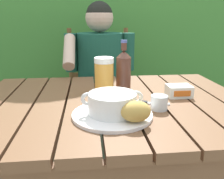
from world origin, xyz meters
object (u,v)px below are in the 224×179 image
serving_plate (112,114)px  beer_bottle (124,72)px  beer_glass (104,78)px  butter_tub (179,91)px  water_glass_small (159,103)px  person_eating (100,76)px  table_knife (147,103)px  chair_near_diner (100,97)px  soup_bowl (112,103)px  bread_roll (136,111)px

serving_plate → beer_bottle: bearing=72.9°
beer_glass → butter_tub: 0.34m
water_glass_small → person_eating: bearing=103.1°
butter_tub → table_knife: (-0.17, -0.08, -0.02)m
chair_near_diner → person_eating: person_eating is taller
serving_plate → beer_glass: beer_glass is taller
water_glass_small → butter_tub: 0.20m
person_eating → table_knife: size_ratio=7.87×
beer_bottle → table_knife: (0.08, -0.14, -0.10)m
beer_bottle → water_glass_small: size_ratio=3.79×
beer_glass → water_glass_small: (0.20, -0.17, -0.06)m
chair_near_diner → serving_plate: 1.08m
chair_near_diner → water_glass_small: 1.06m
beer_glass → butter_tub: bearing=-4.1°
person_eating → butter_tub: person_eating is taller
serving_plate → beer_bottle: beer_bottle is taller
table_knife → water_glass_small: bearing=-64.5°
chair_near_diner → beer_glass: (-0.02, -0.83, 0.37)m
person_eating → serving_plate: size_ratio=4.17×
butter_tub → table_knife: 0.19m
beer_bottle → water_glass_small: (0.11, -0.21, -0.08)m
serving_plate → beer_glass: bearing=93.5°
soup_bowl → beer_glass: bearing=93.5°
bread_roll → butter_tub: (0.25, 0.27, -0.02)m
serving_plate → butter_tub: bearing=30.9°
butter_tub → soup_bowl: bearing=-149.1°
person_eating → beer_bottle: bearing=-82.6°
chair_near_diner → bread_roll: size_ratio=9.88×
chair_near_diner → beer_glass: bearing=-91.3°
beer_glass → beer_bottle: 0.10m
bread_roll → table_knife: 0.22m
beer_glass → beer_bottle: bearing=22.5°
beer_glass → butter_tub: beer_glass is taller
bread_roll → beer_glass: size_ratio=0.58×
serving_plate → soup_bowl: (0.00, -0.00, 0.05)m
beer_bottle → beer_glass: bearing=-157.5°
person_eating → beer_glass: 0.65m
serving_plate → beer_bottle: 0.28m
soup_bowl → butter_tub: (0.32, 0.19, -0.03)m
chair_near_diner → table_knife: chair_near_diner is taller
water_glass_small → table_knife: water_glass_small is taller
beer_glass → table_knife: (0.17, -0.10, -0.09)m
person_eating → beer_glass: size_ratio=6.81×
person_eating → bread_roll: size_ratio=11.67×
chair_near_diner → soup_bowl: 1.10m
chair_near_diner → water_glass_small: (0.18, -1.00, 0.31)m
soup_bowl → water_glass_small: 0.19m
soup_bowl → table_knife: 0.20m
chair_near_diner → beer_bottle: chair_near_diner is taller
person_eating → table_knife: bearing=-78.2°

